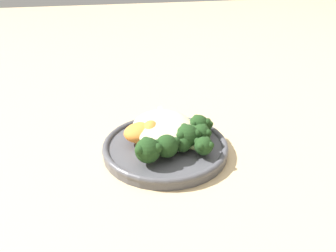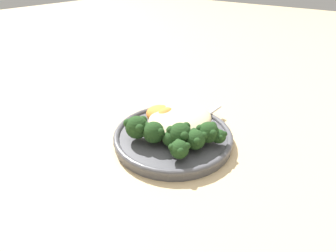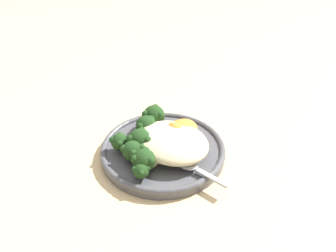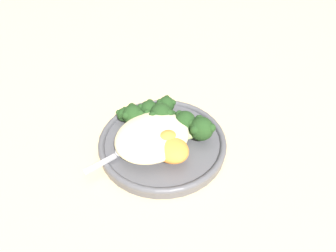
# 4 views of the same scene
# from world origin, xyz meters

# --- Properties ---
(ground_plane) EXTENTS (4.00, 4.00, 0.00)m
(ground_plane) POSITION_xyz_m (0.00, 0.00, 0.00)
(ground_plane) COLOR #D6B784
(plate) EXTENTS (0.23, 0.23, 0.02)m
(plate) POSITION_xyz_m (-0.01, 0.02, 0.01)
(plate) COLOR #4C4C51
(plate) RESTS_ON ground_plane
(quinoa_mound) EXTENTS (0.14, 0.12, 0.04)m
(quinoa_mound) POSITION_xyz_m (-0.03, 0.02, 0.04)
(quinoa_mound) COLOR beige
(quinoa_mound) RESTS_ON plate
(broccoli_stalk_0) EXTENTS (0.12, 0.08, 0.04)m
(broccoli_stalk_0) POSITION_xyz_m (0.04, -0.02, 0.04)
(broccoli_stalk_0) COLOR #ADC675
(broccoli_stalk_0) RESTS_ON plate
(broccoli_stalk_1) EXTENTS (0.09, 0.05, 0.04)m
(broccoli_stalk_1) POSITION_xyz_m (0.04, 0.01, 0.04)
(broccoli_stalk_1) COLOR #ADC675
(broccoli_stalk_1) RESTS_ON plate
(broccoli_stalk_2) EXTENTS (0.09, 0.06, 0.03)m
(broccoli_stalk_2) POSITION_xyz_m (0.01, 0.03, 0.03)
(broccoli_stalk_2) COLOR #ADC675
(broccoli_stalk_2) RESTS_ON plate
(broccoli_stalk_3) EXTENTS (0.10, 0.09, 0.03)m
(broccoli_stalk_3) POSITION_xyz_m (0.03, 0.06, 0.04)
(broccoli_stalk_3) COLOR #ADC675
(broccoli_stalk_3) RESTS_ON plate
(broccoli_stalk_4) EXTENTS (0.09, 0.08, 0.04)m
(broccoli_stalk_4) POSITION_xyz_m (0.01, 0.04, 0.04)
(broccoli_stalk_4) COLOR #ADC675
(broccoli_stalk_4) RESTS_ON plate
(broccoli_stalk_5) EXTENTS (0.06, 0.09, 0.04)m
(broccoli_stalk_5) POSITION_xyz_m (0.01, 0.07, 0.04)
(broccoli_stalk_5) COLOR #ADC675
(broccoli_stalk_5) RESTS_ON plate
(broccoli_stalk_6) EXTENTS (0.04, 0.13, 0.04)m
(broccoli_stalk_6) POSITION_xyz_m (-0.02, 0.07, 0.04)
(broccoli_stalk_6) COLOR #ADC675
(broccoli_stalk_6) RESTS_ON plate
(broccoli_stalk_7) EXTENTS (0.03, 0.11, 0.03)m
(broccoli_stalk_7) POSITION_xyz_m (-0.03, 0.07, 0.03)
(broccoli_stalk_7) COLOR #ADC675
(broccoli_stalk_7) RESTS_ON plate
(sweet_potato_chunk_0) EXTENTS (0.05, 0.04, 0.04)m
(sweet_potato_chunk_0) POSITION_xyz_m (-0.02, -0.01, 0.04)
(sweet_potato_chunk_0) COLOR orange
(sweet_potato_chunk_0) RESTS_ON plate
(sweet_potato_chunk_1) EXTENTS (0.06, 0.07, 0.03)m
(sweet_potato_chunk_1) POSITION_xyz_m (-0.02, -0.02, 0.04)
(sweet_potato_chunk_1) COLOR orange
(sweet_potato_chunk_1) RESTS_ON plate
(spoon) EXTENTS (0.10, 0.03, 0.01)m
(spoon) POSITION_xyz_m (-0.08, 0.03, 0.03)
(spoon) COLOR #A3A3A8
(spoon) RESTS_ON plate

